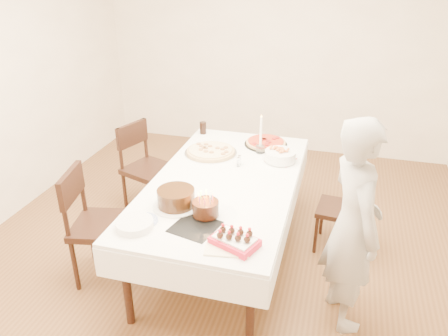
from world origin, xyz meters
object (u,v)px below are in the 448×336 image
(chair_left_savory, at_px, (149,170))
(pasta_bowl, at_px, (280,156))
(taper_candle, at_px, (261,134))
(layer_cake, at_px, (176,198))
(strawberry_box, at_px, (235,240))
(chair_right_savory, at_px, (339,209))
(birthday_cake, at_px, (206,204))
(pizza_pepperoni, at_px, (266,143))
(person, at_px, (353,226))
(dining_table, at_px, (224,219))
(cola_glass, at_px, (203,128))
(chair_left_dessert, at_px, (103,226))
(pizza_white, at_px, (211,151))

(chair_left_savory, distance_m, pasta_bowl, 1.37)
(chair_left_savory, bearing_deg, taper_candle, -157.10)
(layer_cake, xyz_separation_m, strawberry_box, (0.53, -0.35, -0.03))
(chair_right_savory, height_order, pasta_bowl, pasta_bowl)
(layer_cake, bearing_deg, birthday_cake, -15.58)
(chair_right_savory, bearing_deg, taper_candle, 168.94)
(chair_right_savory, xyz_separation_m, taper_candle, (-0.77, 0.23, 0.54))
(strawberry_box, bearing_deg, pizza_pepperoni, 93.91)
(chair_left_savory, height_order, pizza_pepperoni, chair_left_savory)
(pizza_pepperoni, relative_size, pasta_bowl, 1.50)
(taper_candle, bearing_deg, layer_cake, -109.74)
(person, xyz_separation_m, pizza_pepperoni, (-0.83, 1.27, -0.00))
(chair_right_savory, xyz_separation_m, pizza_pepperoni, (-0.75, 0.42, 0.38))
(dining_table, relative_size, pizza_pepperoni, 5.18)
(chair_right_savory, bearing_deg, cola_glass, 164.58)
(birthday_cake, bearing_deg, pasta_bowl, 71.03)
(chair_left_savory, distance_m, pizza_pepperoni, 1.20)
(chair_left_dessert, xyz_separation_m, birthday_cake, (0.87, -0.05, 0.37))
(pizza_pepperoni, distance_m, cola_glass, 0.69)
(chair_left_dessert, distance_m, strawberry_box, 1.24)
(birthday_cake, bearing_deg, pizza_white, 105.33)
(strawberry_box, bearing_deg, pasta_bowl, 86.62)
(chair_left_dessert, bearing_deg, strawberry_box, 152.28)
(layer_cake, distance_m, birthday_cake, 0.26)
(pizza_pepperoni, xyz_separation_m, taper_candle, (-0.02, -0.20, 0.17))
(dining_table, distance_m, strawberry_box, 0.98)
(person, bearing_deg, chair_right_savory, -17.25)
(dining_table, distance_m, layer_cake, 0.70)
(dining_table, distance_m, birthday_cake, 0.73)
(person, height_order, birthday_cake, person)
(chair_left_savory, height_order, person, person)
(pizza_pepperoni, bearing_deg, chair_left_savory, -166.63)
(dining_table, relative_size, pasta_bowl, 7.78)
(chair_left_dessert, xyz_separation_m, layer_cake, (0.63, 0.02, 0.34))
(dining_table, xyz_separation_m, birthday_cake, (0.02, -0.56, 0.47))
(layer_cake, bearing_deg, taper_candle, 70.26)
(dining_table, xyz_separation_m, layer_cake, (-0.23, -0.49, 0.44))
(layer_cake, bearing_deg, dining_table, 65.20)
(pizza_pepperoni, xyz_separation_m, birthday_cake, (-0.17, -1.38, 0.07))
(dining_table, distance_m, taper_candle, 0.86)
(dining_table, height_order, cola_glass, cola_glass)
(birthday_cake, bearing_deg, layer_cake, 164.42)
(chair_right_savory, distance_m, cola_glass, 1.58)
(birthday_cake, height_order, strawberry_box, birthday_cake)
(pizza_white, bearing_deg, person, -35.99)
(pizza_white, bearing_deg, cola_glass, 116.04)
(chair_right_savory, xyz_separation_m, layer_cake, (-1.16, -0.88, 0.43))
(cola_glass, height_order, layer_cake, layer_cake)
(chair_left_dessert, distance_m, taper_candle, 1.59)
(chair_right_savory, bearing_deg, pasta_bowl, 176.20)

